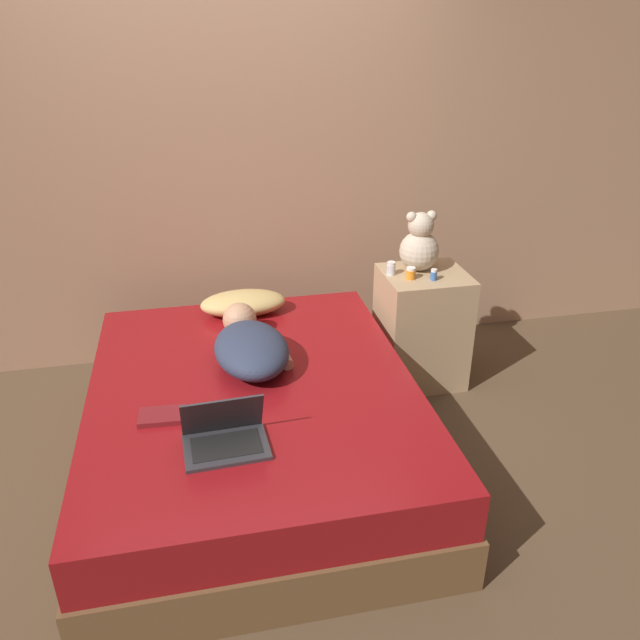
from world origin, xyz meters
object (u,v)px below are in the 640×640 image
person_lying (250,345)px  book (162,416)px  bottle_orange (411,273)px  bottle_blue (434,275)px  pillow (243,303)px  bottle_clear (391,268)px  laptop (225,435)px  teddy_bear (420,245)px

person_lying → book: size_ratio=3.45×
bottle_orange → bottle_blue: 0.13m
pillow → bottle_blue: bearing=-14.0°
bottle_orange → bottle_clear: bearing=136.2°
laptop → bottle_blue: 1.60m
bottle_clear → book: bottle_clear is taller
person_lying → book: person_lying is taller
bottle_clear → book: 1.58m
bottle_orange → bottle_blue: bearing=-19.8°
person_lying → bottle_blue: (1.08, 0.30, 0.17)m
bottle_clear → bottle_blue: bearing=-31.5°
person_lying → laptop: bearing=-109.1°
pillow → teddy_bear: size_ratio=1.40×
bottle_clear → laptop: bearing=-133.7°
laptop → bottle_blue: bottle_blue is taller
bottle_clear → pillow: bearing=171.0°
laptop → bottle_blue: size_ratio=5.39×
person_lying → bottle_clear: bottle_clear is taller
person_lying → teddy_bear: size_ratio=2.07×
teddy_bear → book: teddy_bear is taller
teddy_bear → book: size_ratio=1.67×
pillow → bottle_blue: 1.11m
bottle_orange → laptop: bearing=-138.4°
pillow → bottle_orange: bottle_orange is taller
laptop → person_lying: bearing=72.1°
teddy_bear → book: 1.77m
teddy_bear → person_lying: bearing=-155.8°
person_lying → bottle_blue: size_ratio=11.20×
pillow → book: (-0.45, -0.98, -0.06)m
teddy_bear → bottle_clear: 0.22m
pillow → bottle_blue: size_ratio=7.60×
teddy_bear → bottle_blue: bearing=-79.5°
laptop → bottle_orange: bearing=38.7°
laptop → teddy_bear: size_ratio=0.99×
laptop → teddy_bear: (1.23, 1.14, 0.33)m
person_lying → teddy_bear: 1.19m
bottle_orange → book: (-1.39, -0.76, -0.25)m
book → person_lying: bearing=44.0°
pillow → book: size_ratio=2.34×
pillow → bottle_clear: 0.88m
pillow → book: pillow is taller
laptop → bottle_orange: (1.14, 1.01, 0.21)m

